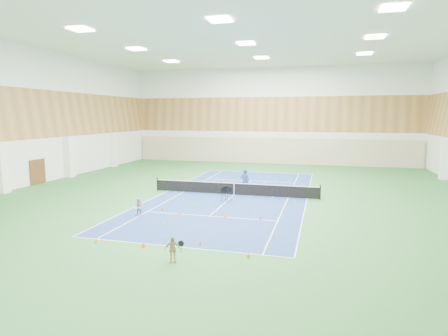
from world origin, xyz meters
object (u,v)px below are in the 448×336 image
object	(u,v)px
coach	(245,181)
child_apron	(172,249)
ball_cart	(226,194)
tennis_net	(234,188)
child_court	(139,207)

from	to	relation	value
coach	child_apron	distance (m)	14.73
ball_cart	tennis_net	bearing A→B (deg)	108.95
tennis_net	child_court	size ratio (longest dim) A/B	11.87
tennis_net	child_apron	world-z (taller)	child_apron
tennis_net	child_court	world-z (taller)	tennis_net
coach	ball_cart	xyz separation A→B (m)	(-0.65, -3.31, -0.43)
child_apron	ball_cart	size ratio (longest dim) A/B	1.10
child_court	child_apron	world-z (taller)	child_apron
tennis_net	coach	bearing A→B (deg)	61.68
child_apron	coach	bearing A→B (deg)	69.47
child_apron	ball_cart	world-z (taller)	child_apron
tennis_net	child_court	distance (m)	8.48
tennis_net	child_apron	bearing A→B (deg)	-87.36
tennis_net	ball_cart	xyz separation A→B (m)	(-0.05, -2.19, -0.05)
child_court	ball_cart	size ratio (longest dim) A/B	1.07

